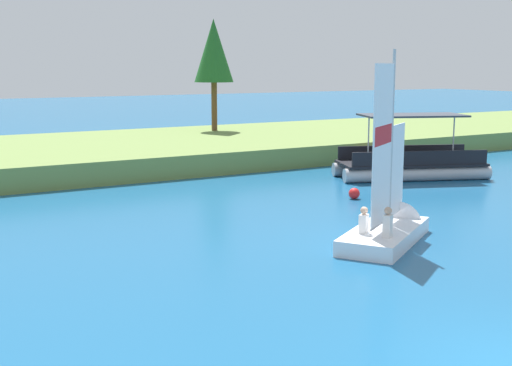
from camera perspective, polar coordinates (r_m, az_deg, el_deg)
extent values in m
cube|color=olive|center=(34.42, -15.12, 2.28)|extent=(80.00, 13.08, 1.01)
cylinder|color=brown|center=(40.54, -3.52, 6.42)|extent=(0.34, 0.34, 2.85)
cone|color=#1E5B23|center=(40.48, -3.57, 11.03)|extent=(2.30, 2.30, 3.65)
cube|color=brown|center=(33.25, 10.85, 1.71)|extent=(1.53, 4.36, 0.46)
cube|color=white|center=(19.00, 10.72, -4.36)|extent=(4.11, 3.41, 0.42)
cone|color=white|center=(20.83, 12.21, -3.17)|extent=(1.57, 1.69, 1.39)
cylinder|color=#B7B7BC|center=(18.91, 11.30, 3.64)|extent=(0.08, 0.08, 4.82)
cube|color=white|center=(18.11, 10.57, 3.19)|extent=(1.43, 0.94, 4.19)
cube|color=red|center=(18.09, 10.60, 3.98)|extent=(1.29, 0.85, 0.50)
cube|color=white|center=(19.71, 11.76, 1.14)|extent=(1.04, 0.69, 2.57)
cylinder|color=#B7B7BC|center=(18.47, 10.37, -3.38)|extent=(1.45, 0.97, 0.06)
cube|color=silver|center=(17.91, 10.98, -3.56)|extent=(0.34, 0.32, 0.59)
sphere|color=tan|center=(17.82, 11.02, -2.29)|extent=(0.20, 0.20, 0.20)
cube|color=silver|center=(18.22, 9.02, -3.41)|extent=(0.34, 0.32, 0.51)
sphere|color=tan|center=(18.14, 9.05, -2.28)|extent=(0.20, 0.20, 0.20)
cylinder|color=#B2B2B7|center=(31.07, 12.21, 1.24)|extent=(6.18, 2.91, 0.60)
cylinder|color=#B2B2B7|center=(29.47, 13.41, 0.74)|extent=(6.18, 2.91, 0.60)
cube|color=black|center=(30.22, 12.82, 1.65)|extent=(6.58, 4.44, 0.10)
cube|color=black|center=(31.17, 12.13, 2.56)|extent=(5.52, 2.26, 0.60)
cube|color=black|center=(29.19, 13.62, 2.03)|extent=(5.52, 2.26, 0.60)
cylinder|color=#B2B2B7|center=(30.86, 16.22, 3.61)|extent=(0.06, 0.06, 1.98)
cylinder|color=#B2B2B7|center=(29.44, 9.41, 3.59)|extent=(0.06, 0.06, 1.98)
cube|color=#333842|center=(30.01, 12.97, 5.55)|extent=(4.83, 3.56, 0.08)
sphere|color=red|center=(25.08, 8.23, -0.87)|extent=(0.41, 0.41, 0.41)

